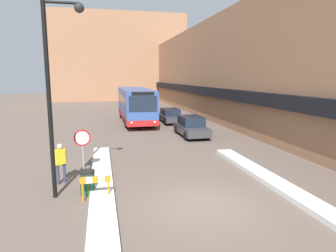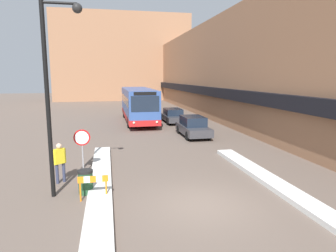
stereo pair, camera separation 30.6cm
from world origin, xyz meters
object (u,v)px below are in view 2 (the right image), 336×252
construction_barricade (93,183)px  parked_car_front (193,126)px  street_lamp (54,80)px  city_bus (138,104)px  pedestrian (60,159)px  parked_car_middle (173,116)px  stop_sign (82,142)px  trash_bin (86,182)px

construction_barricade → parked_car_front: bearing=57.3°
parked_car_front → street_lamp: size_ratio=0.60×
city_bus → street_lamp: 19.46m
parked_car_front → pedestrian: pedestrian is taller
parked_car_middle → stop_sign: size_ratio=2.08×
parked_car_front → street_lamp: (-8.30, -10.24, 3.66)m
trash_bin → street_lamp: bearing=-176.8°
city_bus → parked_car_middle: bearing=-20.3°
stop_sign → construction_barricade: 3.39m
parked_car_front → street_lamp: 13.68m
street_lamp → parked_car_front: bearing=51.0°
city_bus → street_lamp: (-4.94, -18.64, 2.61)m
construction_barricade → city_bus: bearing=79.3°
stop_sign → construction_barricade: bearing=-79.5°
pedestrian → trash_bin: bearing=-87.2°
stop_sign → construction_barricade: size_ratio=1.95×
construction_barricade → street_lamp: bearing=151.1°
trash_bin → stop_sign: bearing=96.3°
parked_car_middle → trash_bin: bearing=-113.0°
parked_car_middle → stop_sign: (-7.62, -14.89, 0.84)m
construction_barricade → pedestrian: bearing=123.6°
stop_sign → street_lamp: (-0.68, -2.51, 2.88)m
trash_bin → city_bus: bearing=77.9°
street_lamp → trash_bin: (0.95, 0.05, -3.95)m
parked_car_front → stop_sign: 10.88m
city_bus → parked_car_front: size_ratio=2.68×
city_bus → parked_car_middle: city_bus is taller
city_bus → pedestrian: bearing=-106.7°
parked_car_front → construction_barricade: bearing=-122.7°
parked_car_front → parked_car_middle: bearing=90.0°
pedestrian → parked_car_middle: bearing=26.6°
parked_car_middle → street_lamp: street_lamp is taller
parked_car_middle → construction_barricade: parked_car_middle is taller
city_bus → stop_sign: 16.68m
trash_bin → parked_car_front: bearing=54.2°
city_bus → trash_bin: size_ratio=12.29×
city_bus → parked_car_middle: 3.75m
city_bus → trash_bin: 19.06m
city_bus → stop_sign: size_ratio=5.44×
pedestrian → city_bus: bearing=38.0°
stop_sign → trash_bin: 2.70m
pedestrian → construction_barricade: pedestrian is taller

